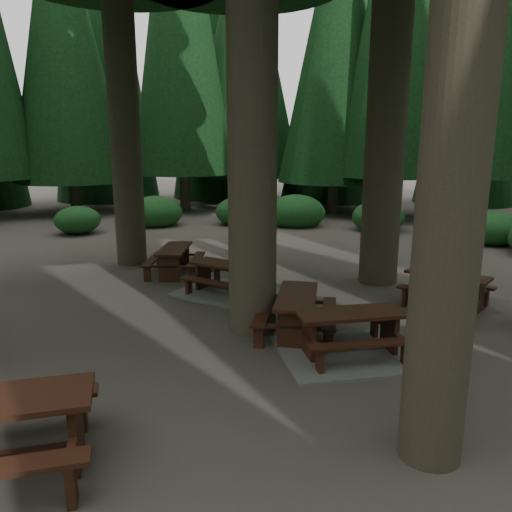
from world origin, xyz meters
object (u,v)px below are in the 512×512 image
at_px(picnic_table_b, 175,257).
at_px(picnic_table_c, 227,284).
at_px(picnic_table_f, 297,308).
at_px(picnic_table_a, 349,341).
at_px(picnic_table_d, 447,285).

bearing_deg(picnic_table_b, picnic_table_c, -136.25).
bearing_deg(picnic_table_b, picnic_table_f, -142.50).
relative_size(picnic_table_a, picnic_table_f, 1.41).
height_order(picnic_table_a, picnic_table_f, picnic_table_f).
distance_m(picnic_table_b, picnic_table_d, 6.42).
bearing_deg(picnic_table_a, picnic_table_f, 120.93).
xyz_separation_m(picnic_table_a, picnic_table_b, (-5.10, 3.14, 0.23)).
bearing_deg(picnic_table_b, picnic_table_d, -109.64).
bearing_deg(picnic_table_a, picnic_table_d, 33.81).
distance_m(picnic_table_a, picnic_table_d, 3.40).
bearing_deg(picnic_table_a, picnic_table_b, 115.17).
bearing_deg(picnic_table_d, picnic_table_f, -114.30).
relative_size(picnic_table_c, picnic_table_d, 1.20).
xyz_separation_m(picnic_table_b, picnic_table_c, (1.91, -0.96, -0.24)).
xyz_separation_m(picnic_table_a, picnic_table_f, (-1.04, 0.50, 0.25)).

